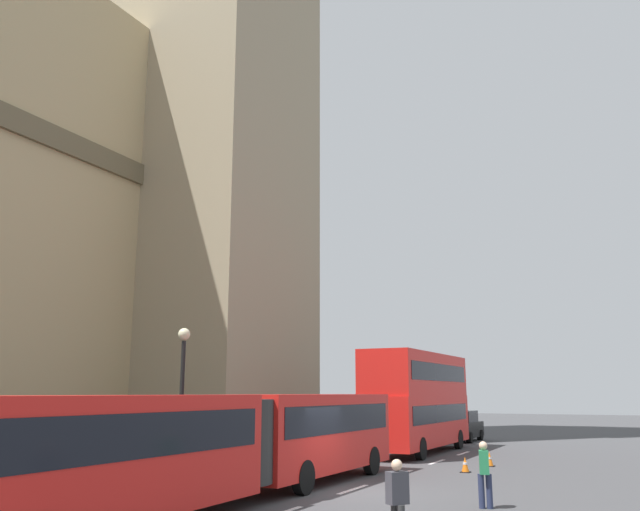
{
  "coord_description": "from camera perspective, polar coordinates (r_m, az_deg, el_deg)",
  "views": [
    {
      "loc": [
        -19.1,
        -8.52,
        2.95
      ],
      "look_at": [
        7.32,
        4.46,
        9.14
      ],
      "focal_mm": 36.74,
      "sensor_mm": 36.0,
      "label": 1
    }
  ],
  "objects": [
    {
      "name": "sedan_lead",
      "position": [
        43.13,
        12.23,
        -14.32
      ],
      "size": [
        4.4,
        1.86,
        1.85
      ],
      "color": "black",
      "rests_on": "ground_plane"
    },
    {
      "name": "street_lamp",
      "position": [
        24.46,
        -11.95,
        -11.37
      ],
      "size": [
        0.44,
        0.44,
        5.27
      ],
      "color": "black",
      "rests_on": "ground_plane"
    },
    {
      "name": "ground_plane",
      "position": [
        21.12,
        2.24,
        -19.89
      ],
      "size": [
        160.0,
        160.0,
        0.0
      ],
      "primitive_type": "plane",
      "color": "#424244"
    },
    {
      "name": "pedestrian_by_kerb",
      "position": [
        18.62,
        14.13,
        -17.81
      ],
      "size": [
        0.45,
        0.35,
        1.69
      ],
      "color": "#262D4C",
      "rests_on": "ground_plane"
    },
    {
      "name": "articulated_bus",
      "position": [
        19.02,
        -7.74,
        -15.4
      ],
      "size": [
        18.4,
        2.54,
        2.9
      ],
      "color": "red",
      "rests_on": "ground_plane"
    },
    {
      "name": "traffic_cone_east",
      "position": [
        30.95,
        14.16,
        -16.47
      ],
      "size": [
        0.36,
        0.36,
        0.58
      ],
      "color": "black",
      "rests_on": "ground_plane"
    },
    {
      "name": "double_decker_bus",
      "position": [
        34.34,
        8.53,
        -12.14
      ],
      "size": [
        10.41,
        2.54,
        4.9
      ],
      "color": "red",
      "rests_on": "ground_plane"
    },
    {
      "name": "lane_centre_marking",
      "position": [
        21.64,
        2.89,
        -19.68
      ],
      "size": [
        29.8,
        0.16,
        0.01
      ],
      "color": "silver",
      "rests_on": "ground_plane"
    },
    {
      "name": "traffic_cone_middle",
      "position": [
        28.91,
        14.56,
        -16.8
      ],
      "size": [
        0.36,
        0.36,
        0.58
      ],
      "color": "black",
      "rests_on": "ground_plane"
    },
    {
      "name": "traffic_cone_west",
      "position": [
        26.59,
        12.53,
        -17.36
      ],
      "size": [
        0.36,
        0.36,
        0.58
      ],
      "color": "black",
      "rests_on": "ground_plane"
    },
    {
      "name": "pedestrian_near_cones",
      "position": [
        13.49,
        6.77,
        -20.48
      ],
      "size": [
        0.46,
        0.43,
        1.69
      ],
      "color": "#333333",
      "rests_on": "ground_plane"
    }
  ]
}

